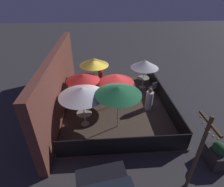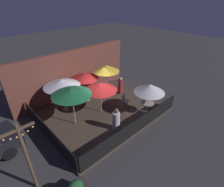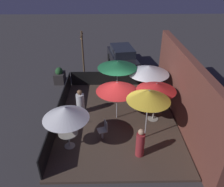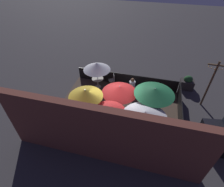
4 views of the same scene
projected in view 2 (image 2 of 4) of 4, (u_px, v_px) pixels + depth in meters
ground_plane at (103, 112)px, 11.73m from camera, size 60.00×60.00×0.00m
patio_deck at (103, 111)px, 11.70m from camera, size 7.71×5.97×0.12m
building_wall at (74, 74)px, 12.90m from camera, size 9.31×0.36×3.52m
fence_front at (137, 126)px, 9.57m from camera, size 7.51×0.05×0.95m
fence_side_left at (47, 132)px, 9.18m from camera, size 0.05×5.77×0.95m
patio_umbrella_0 at (85, 76)px, 11.95m from camera, size 1.93×1.93×2.08m
patio_umbrella_1 at (62, 83)px, 10.78m from camera, size 2.28×2.28×2.21m
patio_umbrella_2 at (150, 88)px, 10.58m from camera, size 1.90×1.90×2.06m
patio_umbrella_3 at (106, 68)px, 12.20m from camera, size 1.85×1.85×2.48m
patio_umbrella_4 at (100, 87)px, 10.69m from camera, size 2.07×2.07×2.07m
patio_umbrella_5 at (71, 92)px, 9.42m from camera, size 2.21×2.21×2.36m
dining_table_0 at (86, 92)px, 12.58m from camera, size 0.99×0.99×0.76m
dining_table_1 at (65, 102)px, 11.48m from camera, size 0.77×0.77×0.75m
dining_table_2 at (148, 105)px, 11.17m from camera, size 0.84×0.84×0.77m
patio_chair_0 at (143, 115)px, 10.34m from camera, size 0.53×0.53×0.93m
patio_chair_1 at (125, 100)px, 11.86m from camera, size 0.51×0.51×0.91m
patron_0 at (116, 120)px, 9.79m from camera, size 0.56×0.56×1.38m
patron_1 at (120, 86)px, 13.40m from camera, size 0.49×0.49×1.35m
light_post at (26, 155)px, 6.24m from camera, size 1.10×0.12×3.32m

